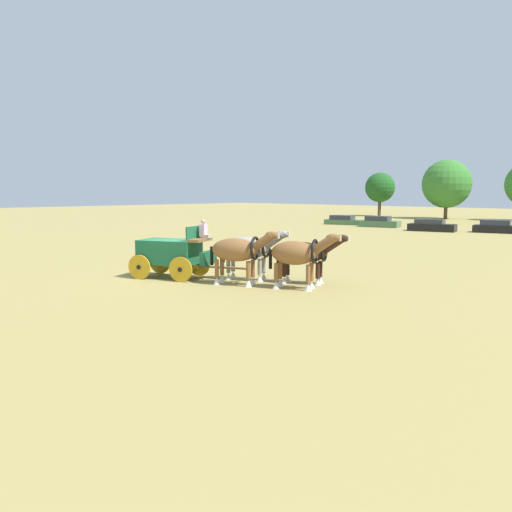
# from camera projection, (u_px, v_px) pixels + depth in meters

# --- Properties ---
(ground_plane) EXTENTS (220.00, 220.00, 0.00)m
(ground_plane) POSITION_uv_depth(u_px,v_px,m) (170.00, 277.00, 23.99)
(ground_plane) COLOR #9E8C4C
(show_wagon) EXTENTS (5.43, 3.17, 2.69)m
(show_wagon) POSITION_uv_depth(u_px,v_px,m) (172.00, 252.00, 23.80)
(show_wagon) COLOR #195B38
(show_wagon) RESTS_ON ground
(draft_horse_rear_near) EXTENTS (3.04, 1.82, 2.25)m
(draft_horse_rear_near) POSITION_uv_depth(u_px,v_px,m) (249.00, 249.00, 23.16)
(draft_horse_rear_near) COLOR #9E998E
(draft_horse_rear_near) RESTS_ON ground
(draft_horse_rear_off) EXTENTS (2.97, 1.79, 2.31)m
(draft_horse_rear_off) POSITION_uv_depth(u_px,v_px,m) (238.00, 251.00, 21.94)
(draft_horse_rear_off) COLOR brown
(draft_horse_rear_off) RESTS_ON ground
(draft_horse_lead_near) EXTENTS (2.99, 1.77, 2.16)m
(draft_horse_lead_near) POSITION_uv_depth(u_px,v_px,m) (306.00, 254.00, 22.26)
(draft_horse_lead_near) COLOR #331E14
(draft_horse_lead_near) RESTS_ON ground
(draft_horse_lead_off) EXTENTS (2.85, 1.74, 2.29)m
(draft_horse_lead_off) POSITION_uv_depth(u_px,v_px,m) (297.00, 254.00, 21.05)
(draft_horse_lead_off) COLOR brown
(draft_horse_lead_off) RESTS_ON ground
(parked_vehicle_a) EXTENTS (4.70, 2.76, 1.10)m
(parked_vehicle_a) POSITION_uv_depth(u_px,v_px,m) (343.00, 221.00, 62.01)
(parked_vehicle_a) COLOR #477047
(parked_vehicle_a) RESTS_ON ground
(parked_vehicle_b) EXTENTS (4.56, 2.76, 1.19)m
(parked_vehicle_b) POSITION_uv_depth(u_px,v_px,m) (379.00, 222.00, 57.67)
(parked_vehicle_b) COLOR #477047
(parked_vehicle_b) RESTS_ON ground
(parked_vehicle_c) EXTENTS (4.75, 2.72, 1.19)m
(parked_vehicle_c) POSITION_uv_depth(u_px,v_px,m) (431.00, 226.00, 51.63)
(parked_vehicle_c) COLOR black
(parked_vehicle_c) RESTS_ON ground
(parked_vehicle_d) EXTENTS (4.61, 2.69, 1.23)m
(parked_vehicle_d) POSITION_uv_depth(u_px,v_px,m) (497.00, 227.00, 49.61)
(parked_vehicle_d) COLOR black
(parked_vehicle_d) RESTS_ON ground
(tree_a) EXTENTS (4.68, 4.68, 6.87)m
(tree_a) POSITION_uv_depth(u_px,v_px,m) (380.00, 188.00, 82.75)
(tree_a) COLOR brown
(tree_a) RESTS_ON ground
(tree_b) EXTENTS (6.90, 6.90, 8.43)m
(tree_b) POSITION_uv_depth(u_px,v_px,m) (447.00, 184.00, 74.50)
(tree_b) COLOR brown
(tree_b) RESTS_ON ground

